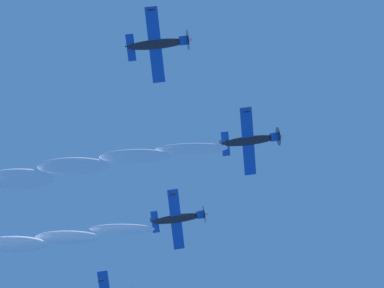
% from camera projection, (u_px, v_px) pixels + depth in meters
% --- Properties ---
extents(airplane_lead, '(7.46, 8.33, 2.70)m').
position_uv_depth(airplane_lead, '(251.00, 140.00, 64.07)').
color(airplane_lead, '#232328').
extents(airplane_left_wingman, '(7.47, 8.33, 2.81)m').
position_uv_depth(airplane_left_wingman, '(179.00, 218.00, 69.52)').
color(airplane_left_wingman, '#232328').
extents(airplane_right_wingman, '(7.47, 8.28, 3.03)m').
position_uv_depth(airplane_right_wingman, '(159.00, 44.00, 60.02)').
color(airplane_right_wingman, '#232328').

